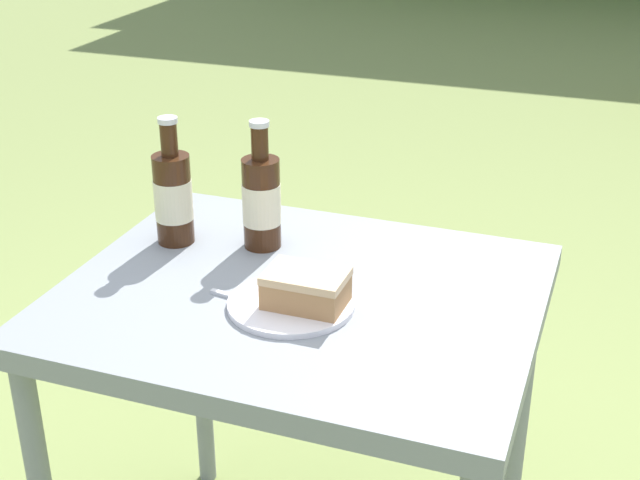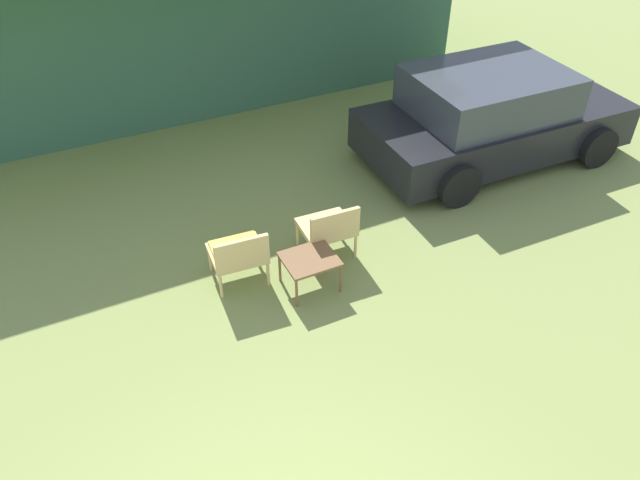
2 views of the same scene
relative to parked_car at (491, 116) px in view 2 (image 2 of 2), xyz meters
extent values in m
cube|color=black|center=(0.06, 0.00, -0.18)|extent=(3.88, 1.81, 0.59)
cube|color=#383D47|center=(-0.13, 0.00, 0.41)|extent=(2.15, 1.64, 0.57)
cylinder|color=black|center=(1.27, 0.87, -0.34)|extent=(0.60, 0.21, 0.60)
cylinder|color=black|center=(1.23, -0.92, -0.34)|extent=(0.60, 0.21, 0.60)
cylinder|color=black|center=(-1.11, 0.92, -0.34)|extent=(0.60, 0.21, 0.60)
cylinder|color=black|center=(-1.15, -0.87, -0.34)|extent=(0.60, 0.21, 0.60)
cylinder|color=tan|center=(-3.96, -0.76, -0.47)|extent=(0.04, 0.04, 0.33)
cylinder|color=tan|center=(-4.50, -0.72, -0.47)|extent=(0.04, 0.04, 0.33)
cylinder|color=tan|center=(-3.99, -1.25, -0.47)|extent=(0.04, 0.04, 0.33)
cylinder|color=tan|center=(-4.54, -1.21, -0.47)|extent=(0.04, 0.04, 0.33)
cube|color=tan|center=(-4.25, -0.99, -0.28)|extent=(0.64, 0.59, 0.06)
cube|color=tan|center=(-4.27, -1.24, -0.08)|extent=(0.60, 0.09, 0.34)
cube|color=gold|center=(-4.25, -0.99, -0.22)|extent=(0.57, 0.50, 0.05)
cylinder|color=tan|center=(-2.85, -0.75, -0.47)|extent=(0.04, 0.04, 0.33)
cylinder|color=tan|center=(-3.40, -0.73, -0.47)|extent=(0.04, 0.04, 0.33)
cylinder|color=tan|center=(-2.88, -1.25, -0.47)|extent=(0.04, 0.04, 0.33)
cylinder|color=tan|center=(-3.42, -1.22, -0.47)|extent=(0.04, 0.04, 0.33)
cube|color=tan|center=(-3.14, -0.99, -0.28)|extent=(0.62, 0.58, 0.06)
cube|color=tan|center=(-3.15, -1.24, -0.08)|extent=(0.60, 0.08, 0.34)
cube|color=brown|center=(-3.58, -1.47, -0.24)|extent=(0.58, 0.51, 0.03)
cylinder|color=brown|center=(-3.85, -1.70, -0.45)|extent=(0.03, 0.03, 0.38)
cylinder|color=brown|center=(-3.31, -1.70, -0.45)|extent=(0.03, 0.03, 0.38)
cylinder|color=brown|center=(-3.85, -1.24, -0.45)|extent=(0.03, 0.03, 0.38)
cylinder|color=brown|center=(-3.31, -1.24, -0.45)|extent=(0.03, 0.03, 0.38)
camera|label=1|loc=(-4.88, -6.06, 0.82)|focal=50.00mm
camera|label=2|loc=(-5.76, -6.21, 4.16)|focal=35.00mm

